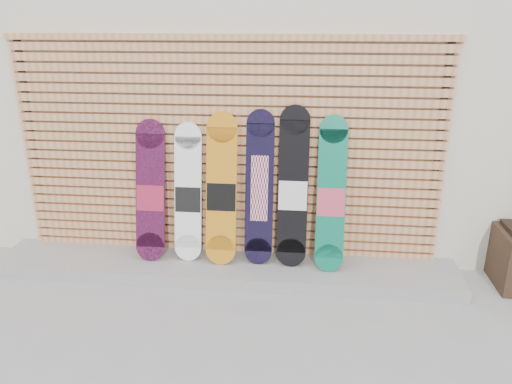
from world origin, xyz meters
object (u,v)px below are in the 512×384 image
snowboard_4 (293,189)px  snowboard_5 (331,196)px  snowboard_0 (150,192)px  snowboard_3 (259,188)px  snowboard_1 (188,194)px  snowboard_2 (221,191)px

snowboard_4 → snowboard_5: bearing=-5.5°
snowboard_0 → snowboard_4: 1.41m
snowboard_3 → snowboard_4: snowboard_4 is taller
snowboard_0 → snowboard_1: (0.37, 0.02, -0.01)m
snowboard_3 → snowboard_5: snowboard_3 is taller
snowboard_0 → snowboard_2: size_ratio=0.94×
snowboard_4 → snowboard_0: bearing=-179.4°
snowboard_2 → snowboard_5: size_ratio=1.00×
snowboard_0 → snowboard_5: 1.77m
snowboard_1 → snowboard_3: bearing=0.0°
snowboard_2 → snowboard_1: bearing=175.7°
snowboard_4 → snowboard_1: bearing=179.5°
snowboard_1 → snowboard_4: (1.03, -0.01, 0.09)m
snowboard_3 → snowboard_0: bearing=-178.7°
snowboard_1 → snowboard_5: (1.40, -0.04, 0.05)m
snowboard_0 → snowboard_2: bearing=-0.1°
snowboard_4 → snowboard_5: (0.36, -0.03, -0.04)m
snowboard_5 → snowboard_3: bearing=176.3°
snowboard_1 → snowboard_3: size_ratio=0.91×
snowboard_1 → snowboard_0: bearing=-176.3°
snowboard_4 → snowboard_2: bearing=-178.7°
snowboard_4 → snowboard_5: snowboard_4 is taller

